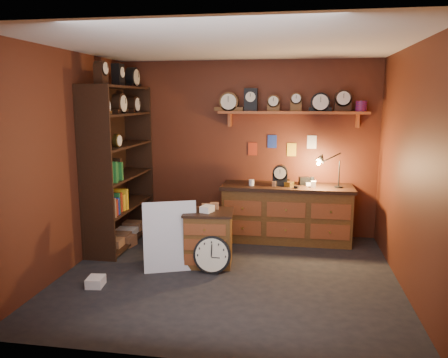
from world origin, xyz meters
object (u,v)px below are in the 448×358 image
big_round_clock (212,255)px  shelving_unit (117,159)px  low_cabinet (209,235)px  workbench (286,210)px

big_round_clock → shelving_unit: bearing=149.5°
low_cabinet → shelving_unit: bearing=150.7°
workbench → big_round_clock: size_ratio=4.17×
shelving_unit → workbench: (2.45, 0.49, -0.78)m
shelving_unit → big_round_clock: size_ratio=5.52×
low_cabinet → workbench: bearing=44.8°
shelving_unit → low_cabinet: (1.48, -0.66, -0.87)m
shelving_unit → workbench: size_ratio=1.33×
big_round_clock → workbench: bearing=58.6°
shelving_unit → low_cabinet: size_ratio=3.23×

